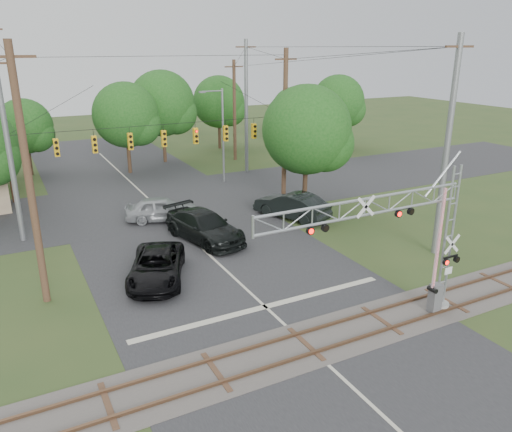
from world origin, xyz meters
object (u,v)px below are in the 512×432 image
pickup_black (157,266)px  streetlight (221,131)px  sedan_silver (162,209)px  traffic_signal_span (176,137)px  car_dark (205,226)px  crossing_gantry (399,235)px

pickup_black → streetlight: size_ratio=0.69×
pickup_black → sedan_silver: 9.48m
traffic_signal_span → sedan_silver: (-1.45, -0.38, -4.89)m
traffic_signal_span → car_dark: bearing=-92.1°
crossing_gantry → car_dark: 13.99m
traffic_signal_span → sedan_silver: size_ratio=3.86×
crossing_gantry → car_dark: size_ratio=1.64×
pickup_black → car_dark: car_dark is taller
pickup_black → streetlight: (11.00, 16.54, 3.79)m
car_dark → sedan_silver: size_ratio=1.26×
streetlight → car_dark: bearing=-118.3°
crossing_gantry → pickup_black: bearing=131.0°
crossing_gantry → sedan_silver: size_ratio=2.06×
pickup_black → sedan_silver: size_ratio=1.13×
pickup_black → car_dark: (4.33, 4.13, 0.12)m
car_dark → streetlight: (6.67, 12.41, 3.67)m
traffic_signal_span → pickup_black: (-4.52, -9.35, -4.95)m
crossing_gantry → car_dark: crossing_gantry is taller
sedan_silver → pickup_black: bearing=179.7°
car_dark → sedan_silver: (-1.26, 4.85, -0.06)m
car_dark → traffic_signal_span: bearing=74.0°
car_dark → sedan_silver: car_dark is taller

